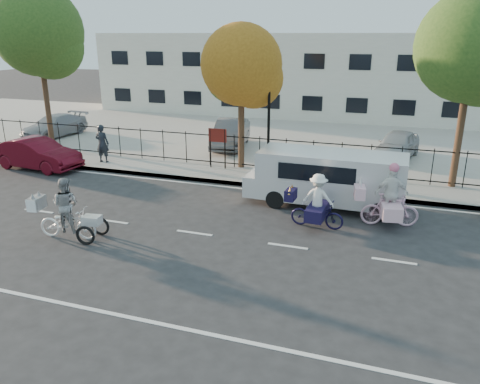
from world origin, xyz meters
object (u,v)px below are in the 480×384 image
at_px(zebra_trike, 67,215).
at_px(bull_bike, 317,206).
at_px(red_sedan, 37,154).
at_px(white_van, 328,177).
at_px(pedestrian, 102,143).
at_px(lamppost, 269,105).
at_px(lot_car_c, 231,134).
at_px(lot_car_d, 397,145).
at_px(lot_car_a, 54,126).
at_px(unicorn_bike, 389,203).

bearing_deg(zebra_trike, bull_bike, -72.80).
bearing_deg(zebra_trike, red_sedan, 38.73).
distance_m(white_van, pedestrian, 11.14).
distance_m(lamppost, zebra_trike, 9.55).
xyz_separation_m(bull_bike, lot_car_c, (-6.23, 9.17, 0.16)).
bearing_deg(lamppost, lot_car_d, 40.15).
height_order(zebra_trike, lot_car_c, zebra_trike).
bearing_deg(lot_car_a, zebra_trike, -42.34).
bearing_deg(zebra_trike, white_van, -60.60).
height_order(bull_bike, lot_car_d, bull_bike).
relative_size(pedestrian, lot_car_a, 0.42).
relative_size(lamppost, lot_car_a, 1.00).
bearing_deg(lot_car_c, red_sedan, -148.34).
bearing_deg(white_van, bull_bike, -89.47).
bearing_deg(bull_bike, lot_car_a, 67.07).
xyz_separation_m(lamppost, unicorn_bike, (5.21, -4.22, -2.33)).
xyz_separation_m(unicorn_bike, lot_car_a, (-19.26, 7.57, -0.01)).
bearing_deg(pedestrian, zebra_trike, 112.15).
xyz_separation_m(white_van, lot_car_a, (-17.09, 6.36, -0.32)).
xyz_separation_m(zebra_trike, white_van, (7.03, 5.35, 0.36)).
height_order(unicorn_bike, pedestrian, unicorn_bike).
relative_size(unicorn_bike, red_sedan, 0.50).
relative_size(white_van, lot_car_d, 1.43).
xyz_separation_m(lamppost, red_sedan, (-10.39, -2.30, -2.41)).
bearing_deg(lot_car_d, zebra_trike, -113.33).
height_order(lamppost, unicorn_bike, lamppost).
bearing_deg(white_van, zebra_trike, -141.52).
relative_size(zebra_trike, red_sedan, 0.53).
bearing_deg(lamppost, bull_bike, -59.23).
height_order(red_sedan, lot_car_c, lot_car_c).
bearing_deg(lot_car_d, lamppost, -127.28).
xyz_separation_m(bull_bike, lot_car_a, (-17.07, 8.43, 0.06)).
distance_m(white_van, lot_car_c, 9.46).
relative_size(unicorn_bike, lot_car_d, 0.55).
relative_size(lot_car_a, lot_car_c, 0.98).
bearing_deg(lot_car_a, white_van, -13.43).
distance_m(pedestrian, lot_car_d, 14.19).
bearing_deg(red_sedan, lot_car_d, -61.83).
distance_m(zebra_trike, lot_car_a, 15.44).
distance_m(bull_bike, white_van, 2.11).
relative_size(unicorn_bike, lot_car_a, 0.50).
distance_m(red_sedan, lot_car_a, 6.74).
distance_m(pedestrian, lot_car_c, 6.76).
relative_size(white_van, lot_car_c, 1.28).
bearing_deg(lot_car_d, lot_car_c, -164.94).
height_order(unicorn_bike, lot_car_a, unicorn_bike).
relative_size(red_sedan, lot_car_c, 0.97).
relative_size(lamppost, zebra_trike, 1.92).
bearing_deg(lot_car_c, white_van, -58.70).
height_order(lamppost, zebra_trike, lamppost).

